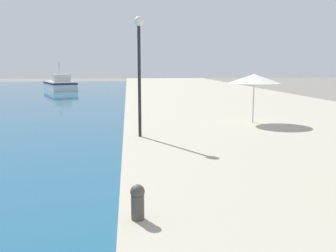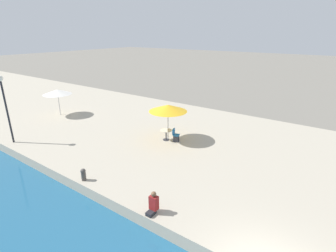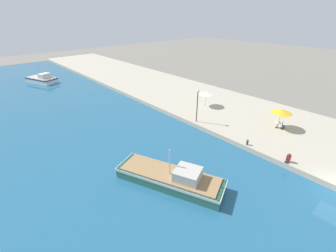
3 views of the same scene
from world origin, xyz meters
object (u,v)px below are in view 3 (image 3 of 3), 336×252
(cafe_umbrella_pink, at_px, (281,111))
(person_at_quay, at_px, (288,158))
(lamppost, at_px, (198,100))
(fishing_boat_mid, at_px, (42,79))
(cafe_table, at_px, (277,124))
(cafe_chair_left, at_px, (283,127))
(mooring_bollard, at_px, (247,142))
(fishing_boat_near, at_px, (171,177))
(cafe_umbrella_white, at_px, (206,93))

(cafe_umbrella_pink, distance_m, person_at_quay, 8.18)
(lamppost, bearing_deg, person_at_quay, -91.08)
(fishing_boat_mid, relative_size, cafe_table, 9.52)
(cafe_table, distance_m, cafe_chair_left, 0.75)
(mooring_bollard, bearing_deg, cafe_umbrella_pink, -3.09)
(cafe_chair_left, bearing_deg, mooring_bollard, -23.57)
(cafe_table, xyz_separation_m, mooring_bollard, (-6.72, 0.33, -0.18))
(person_at_quay, relative_size, lamppost, 0.22)
(fishing_boat_near, relative_size, fishing_boat_mid, 1.35)
(fishing_boat_near, relative_size, person_at_quay, 10.31)
(mooring_bollard, distance_m, lamppost, 8.45)
(person_at_quay, height_order, lamppost, lamppost)
(cafe_umbrella_white, xyz_separation_m, lamppost, (-5.57, -2.99, 0.97))
(cafe_umbrella_pink, height_order, cafe_chair_left, cafe_umbrella_pink)
(cafe_umbrella_pink, distance_m, cafe_umbrella_white, 11.39)
(fishing_boat_near, bearing_deg, mooring_bollard, -30.98)
(fishing_boat_mid, xyz_separation_m, cafe_chair_left, (16.17, -46.57, 0.17))
(fishing_boat_mid, distance_m, lamppost, 38.87)
(fishing_boat_near, relative_size, mooring_bollard, 15.68)
(cafe_umbrella_pink, xyz_separation_m, cafe_chair_left, (0.02, -0.65, -1.97))
(person_at_quay, xyz_separation_m, lamppost, (0.23, 12.47, 2.66))
(cafe_table, relative_size, mooring_bollard, 1.22)
(fishing_boat_mid, distance_m, person_at_quay, 50.90)
(cafe_table, xyz_separation_m, lamppost, (-6.42, 8.31, 2.56))
(cafe_table, height_order, mooring_bollard, cafe_table)
(cafe_umbrella_pink, xyz_separation_m, lamppost, (-6.58, 8.36, 0.80))
(cafe_umbrella_white, relative_size, mooring_bollard, 3.77)
(fishing_boat_mid, bearing_deg, lamppost, -97.42)
(fishing_boat_near, distance_m, cafe_chair_left, 17.49)
(cafe_chair_left, relative_size, mooring_bollard, 1.39)
(cafe_chair_left, bearing_deg, lamppost, -68.87)
(fishing_boat_mid, bearing_deg, cafe_umbrella_pink, -92.33)
(fishing_boat_mid, xyz_separation_m, cafe_umbrella_white, (15.14, -34.57, 1.96))
(cafe_chair_left, xyz_separation_m, person_at_quay, (-6.84, -3.46, 0.11))
(cafe_chair_left, relative_size, person_at_quay, 0.92)
(cafe_umbrella_white, relative_size, person_at_quay, 2.48)
(cafe_umbrella_white, xyz_separation_m, person_at_quay, (-5.80, -15.46, -1.68))
(mooring_bollard, bearing_deg, cafe_umbrella_white, 61.86)
(cafe_umbrella_pink, bearing_deg, mooring_bollard, 176.91)
(lamppost, bearing_deg, cafe_umbrella_pink, -51.76)
(cafe_umbrella_white, distance_m, lamppost, 6.40)
(fishing_boat_near, distance_m, person_at_quay, 12.05)
(lamppost, bearing_deg, fishing_boat_near, -148.63)
(cafe_chair_left, bearing_deg, cafe_umbrella_pink, -103.36)
(person_at_quay, bearing_deg, lamppost, 88.92)
(fishing_boat_near, xyz_separation_m, cafe_table, (17.12, -1.78, 0.40))
(cafe_umbrella_pink, bearing_deg, fishing_boat_mid, 109.38)
(fishing_boat_mid, distance_m, mooring_bollard, 46.48)
(cafe_table, bearing_deg, fishing_boat_near, 174.05)
(fishing_boat_mid, height_order, lamppost, lamppost)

